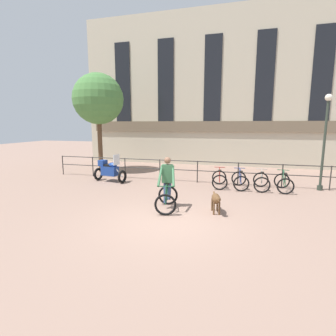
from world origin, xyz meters
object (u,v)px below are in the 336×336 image
parked_motorcycle (110,170)px  parked_bicycle_mid_left (240,180)px  parked_bicycle_near_lamp (219,179)px  parked_bicycle_mid_right (261,182)px  dog (216,199)px  cyclist_with_bike (167,186)px  parked_bicycle_far_end (284,183)px  street_lamp (325,137)px

parked_motorcycle → parked_bicycle_mid_left: (6.11, 0.28, -0.20)m
parked_bicycle_near_lamp → parked_bicycle_mid_right: same height
parked_motorcycle → parked_bicycle_near_lamp: (5.23, 0.28, -0.20)m
parked_motorcycle → parked_bicycle_near_lamp: size_ratio=1.43×
dog → parked_bicycle_near_lamp: 3.52m
dog → parked_bicycle_mid_left: size_ratio=0.84×
parked_bicycle_near_lamp → parked_bicycle_mid_left: bearing=174.1°
cyclist_with_bike → dog: 1.64m
cyclist_with_bike → parked_bicycle_mid_left: 4.19m
cyclist_with_bike → parked_bicycle_far_end: cyclist_with_bike is taller
parked_bicycle_mid_right → street_lamp: street_lamp is taller
parked_bicycle_mid_left → parked_bicycle_mid_right: 0.88m
cyclist_with_bike → parked_motorcycle: bearing=128.6°
dog → parked_bicycle_mid_right: 3.85m
parked_motorcycle → parked_bicycle_mid_left: parked_motorcycle is taller
parked_motorcycle → parked_bicycle_mid_right: 6.99m
cyclist_with_bike → parked_bicycle_near_lamp: cyclist_with_bike is taller
dog → parked_bicycle_far_end: size_ratio=0.88×
cyclist_with_bike → parked_motorcycle: cyclist_with_bike is taller
parked_bicycle_far_end → parked_motorcycle: bearing=2.2°
parked_bicycle_near_lamp → parked_bicycle_mid_left: (0.88, 0.00, 0.00)m
parked_bicycle_mid_left → street_lamp: size_ratio=0.30×
parked_bicycle_far_end → parked_bicycle_mid_right: bearing=0.2°
parked_bicycle_near_lamp → street_lamp: 4.60m
parked_bicycle_mid_right → street_lamp: (2.40, 0.61, 1.88)m
dog → parked_bicycle_mid_right: size_ratio=0.87×
dog → parked_bicycle_far_end: 4.28m
cyclist_with_bike → street_lamp: street_lamp is taller
dog → parked_bicycle_mid_left: parked_bicycle_mid_left is taller
dog → parked_bicycle_mid_left: bearing=64.6°
dog → parked_bicycle_near_lamp: (-0.18, 3.51, -0.09)m
cyclist_with_bike → parked_bicycle_mid_right: 4.73m
dog → street_lamp: (3.97, 4.12, 1.78)m
parked_motorcycle → parked_bicycle_mid_left: size_ratio=1.43×
parked_bicycle_mid_right → parked_bicycle_mid_left: bearing=1.1°
dog → parked_bicycle_far_end: parked_bicycle_far_end is taller
parked_bicycle_mid_right → street_lamp: bearing=-164.6°
parked_bicycle_mid_right → parked_bicycle_far_end: (0.88, -0.00, -0.00)m
parked_bicycle_near_lamp → parked_bicycle_far_end: (2.63, -0.00, -0.00)m
cyclist_with_bike → parked_bicycle_mid_right: (3.18, 3.47, -0.41)m
parked_motorcycle → dog: bearing=-109.5°
parked_bicycle_mid_left → street_lamp: bearing=-175.5°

